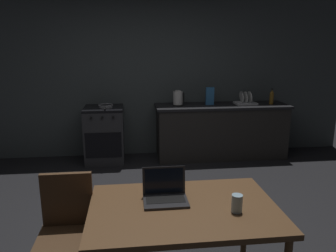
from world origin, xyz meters
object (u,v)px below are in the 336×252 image
object	(u,v)px
chair	(66,226)
laptop	(165,194)
drinking_glass	(237,203)
cereal_box	(210,96)
dining_table	(184,215)
dish_rack	(245,101)
electric_kettle	(178,98)
frying_pan	(106,106)
stove_oven	(105,134)
bottle	(272,97)

from	to	relation	value
chair	laptop	distance (m)	0.77
drinking_glass	cereal_box	size ratio (longest dim) A/B	0.44
drinking_glass	dining_table	bearing A→B (deg)	161.68
dining_table	dish_rack	world-z (taller)	dish_rack
electric_kettle	frying_pan	xyz separation A→B (m)	(-1.14, -0.03, -0.09)
frying_pan	chair	bearing A→B (deg)	-92.44
electric_kettle	drinking_glass	size ratio (longest dim) A/B	1.97
frying_pan	drinking_glass	xyz separation A→B (m)	(1.08, -3.14, -0.12)
frying_pan	dish_rack	size ratio (longest dim) A/B	1.18
drinking_glass	dish_rack	xyz separation A→B (m)	(1.18, 3.17, 0.15)
dining_table	dish_rack	bearing A→B (deg)	63.49
dining_table	chair	world-z (taller)	chair
chair	dish_rack	size ratio (longest dim) A/B	2.65
stove_oven	cereal_box	xyz separation A→B (m)	(1.70, 0.02, 0.58)
electric_kettle	frying_pan	bearing A→B (deg)	-178.50
dining_table	bottle	distance (m)	3.60
electric_kettle	dish_rack	world-z (taller)	electric_kettle
drinking_glass	cereal_box	world-z (taller)	cereal_box
stove_oven	cereal_box	world-z (taller)	cereal_box
bottle	frying_pan	xyz separation A→B (m)	(-2.67, 0.02, -0.10)
dining_table	dish_rack	xyz separation A→B (m)	(1.52, 3.05, 0.27)
dining_table	cereal_box	distance (m)	3.23
frying_pan	bottle	bearing A→B (deg)	-0.43
laptop	electric_kettle	bearing A→B (deg)	73.00
stove_oven	dish_rack	xyz separation A→B (m)	(2.29, 0.00, 0.49)
cereal_box	dining_table	bearing A→B (deg)	-106.82
bottle	dish_rack	xyz separation A→B (m)	(-0.42, 0.05, -0.07)
chair	bottle	bearing A→B (deg)	28.32
frying_pan	cereal_box	world-z (taller)	cereal_box
cereal_box	dish_rack	size ratio (longest dim) A/B	0.83
drinking_glass	dish_rack	size ratio (longest dim) A/B	0.36
electric_kettle	drinking_glass	world-z (taller)	electric_kettle
bottle	drinking_glass	xyz separation A→B (m)	(-1.60, -3.12, -0.22)
chair	electric_kettle	bearing A→B (deg)	49.36
drinking_glass	bottle	bearing A→B (deg)	62.91
dining_table	laptop	world-z (taller)	laptop
drinking_glass	chair	bearing A→B (deg)	166.46
stove_oven	laptop	world-z (taller)	laptop
frying_pan	drinking_glass	size ratio (longest dim) A/B	3.23
laptop	dish_rack	distance (m)	3.37
dining_table	frying_pan	size ratio (longest dim) A/B	3.31
frying_pan	dish_rack	bearing A→B (deg)	0.76
laptop	bottle	world-z (taller)	bottle
bottle	dish_rack	distance (m)	0.43
drinking_glass	laptop	bearing A→B (deg)	154.09
laptop	frying_pan	xyz separation A→B (m)	(-0.61, 2.91, 0.14)
laptop	frying_pan	distance (m)	2.98
laptop	drinking_glass	distance (m)	0.52
chair	laptop	xyz separation A→B (m)	(0.73, -0.06, 0.25)
chair	drinking_glass	bearing A→B (deg)	-30.62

